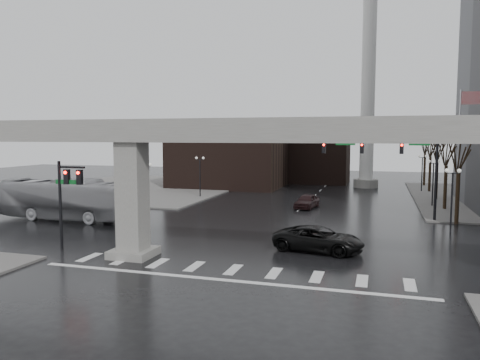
{
  "coord_description": "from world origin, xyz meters",
  "views": [
    {
      "loc": [
        7.93,
        -26.11,
        7.69
      ],
      "look_at": [
        -1.75,
        6.19,
        4.5
      ],
      "focal_mm": 35.0,
      "sensor_mm": 36.0,
      "label": 1
    }
  ],
  "objects": [
    {
      "name": "city_bus",
      "position": [
        -19.6,
        9.98,
        1.88
      ],
      "size": [
        13.6,
        3.62,
        3.76
      ],
      "primitive_type": "imported",
      "rotation": [
        0.0,
        0.0,
        1.54
      ],
      "color": "#98979C",
      "rests_on": "ground"
    },
    {
      "name": "far_car",
      "position": [
        0.59,
        23.23,
        0.76
      ],
      "size": [
        2.54,
        4.72,
        1.52
      ],
      "primitive_type": "imported",
      "rotation": [
        0.0,
        0.0,
        -0.17
      ],
      "color": "black",
      "rests_on": "ground"
    },
    {
      "name": "pickup_truck",
      "position": [
        4.15,
        4.77,
        0.83
      ],
      "size": [
        6.35,
        3.7,
        1.66
      ],
      "primitive_type": "imported",
      "rotation": [
        0.0,
        0.0,
        1.41
      ],
      "color": "black",
      "rests_on": "ground"
    },
    {
      "name": "lamp_right_2",
      "position": [
        13.5,
        42.0,
        3.47
      ],
      "size": [
        1.22,
        0.32,
        5.11
      ],
      "color": "black",
      "rests_on": "ground"
    },
    {
      "name": "smokestack",
      "position": [
        6.0,
        46.0,
        13.35
      ],
      "size": [
        3.6,
        3.6,
        30.0
      ],
      "color": "silver",
      "rests_on": "ground"
    },
    {
      "name": "lamp_right_0",
      "position": [
        13.5,
        14.0,
        3.47
      ],
      "size": [
        1.22,
        0.32,
        5.11
      ],
      "color": "black",
      "rests_on": "ground"
    },
    {
      "name": "lamp_left_1",
      "position": [
        -13.5,
        28.0,
        3.47
      ],
      "size": [
        1.22,
        0.32,
        5.11
      ],
      "color": "black",
      "rests_on": "ground"
    },
    {
      "name": "lamp_left_2",
      "position": [
        -13.5,
        42.0,
        3.47
      ],
      "size": [
        1.22,
        0.32,
        5.11
      ],
      "color": "black",
      "rests_on": "ground"
    },
    {
      "name": "lamp_left_0",
      "position": [
        -13.5,
        14.0,
        3.47
      ],
      "size": [
        1.22,
        0.32,
        5.11
      ],
      "color": "black",
      "rests_on": "ground"
    },
    {
      "name": "tree_right_3",
      "position": [
        14.53,
        42.02,
        2.98
      ],
      "size": [
        1.11,
        1.66,
        8.02
      ],
      "color": "black",
      "rests_on": "ground"
    },
    {
      "name": "building_far_mid",
      "position": [
        -2.0,
        52.0,
        4.0
      ],
      "size": [
        10.0,
        10.0,
        8.0
      ],
      "primitive_type": "cube",
      "color": "black",
      "rests_on": "ground"
    },
    {
      "name": "flagpole_assembly",
      "position": [
        15.29,
        22.0,
        7.53
      ],
      "size": [
        2.06,
        0.12,
        12.0
      ],
      "color": "silver",
      "rests_on": "ground"
    },
    {
      "name": "signal_mast_arm",
      "position": [
        8.99,
        18.8,
        5.83
      ],
      "size": [
        12.12,
        0.43,
        8.0
      ],
      "color": "black",
      "rests_on": "ground"
    },
    {
      "name": "building_far_left",
      "position": [
        -14.0,
        42.0,
        5.0
      ],
      "size": [
        16.0,
        14.0,
        10.0
      ],
      "primitive_type": "cube",
      "color": "black",
      "rests_on": "ground"
    },
    {
      "name": "lamp_right_1",
      "position": [
        13.5,
        28.0,
        3.47
      ],
      "size": [
        1.22,
        0.32,
        5.11
      ],
      "color": "black",
      "rests_on": "ground"
    },
    {
      "name": "tree_right_1",
      "position": [
        14.53,
        26.02,
        2.85
      ],
      "size": [
        1.09,
        1.61,
        7.67
      ],
      "color": "black",
      "rests_on": "ground"
    },
    {
      "name": "tree_right_0",
      "position": [
        14.53,
        18.02,
        2.79
      ],
      "size": [
        1.09,
        1.58,
        7.5
      ],
      "color": "black",
      "rests_on": "ground"
    },
    {
      "name": "tree_right_4",
      "position": [
        14.53,
        50.02,
        3.04
      ],
      "size": [
        1.12,
        1.69,
        8.19
      ],
      "color": "black",
      "rests_on": "ground"
    },
    {
      "name": "elevated_guideway",
      "position": [
        1.26,
        0.0,
        6.88
      ],
      "size": [
        48.0,
        2.6,
        8.7
      ],
      "color": "gray",
      "rests_on": "ground"
    },
    {
      "name": "sidewalk_nw",
      "position": [
        -26.0,
        36.0,
        0.07
      ],
      "size": [
        28.0,
        36.0,
        0.15
      ],
      "primitive_type": "cube",
      "color": "#605E5C",
      "rests_on": "ground"
    },
    {
      "name": "tree_right_2",
      "position": [
        14.53,
        34.02,
        2.91
      ],
      "size": [
        1.1,
        1.63,
        7.85
      ],
      "color": "black",
      "rests_on": "ground"
    },
    {
      "name": "ground",
      "position": [
        0.0,
        0.0,
        0.0
      ],
      "size": [
        160.0,
        160.0,
        0.0
      ],
      "primitive_type": "plane",
      "color": "black",
      "rests_on": "ground"
    },
    {
      "name": "signal_left_pole",
      "position": [
        -12.25,
        0.5,
        4.07
      ],
      "size": [
        2.3,
        0.3,
        6.0
      ],
      "color": "black",
      "rests_on": "ground"
    }
  ]
}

